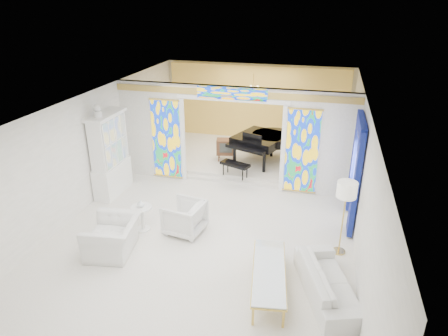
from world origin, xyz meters
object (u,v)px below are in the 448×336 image
(armchair_left, at_px, (113,237))
(coffee_table, at_px, (269,272))
(tv_console, at_px, (226,147))
(china_cabinet, at_px, (110,155))
(armchair_right, at_px, (185,217))
(grand_piano, at_px, (266,140))
(sofa, at_px, (329,282))

(armchair_left, distance_m, coffee_table, 3.57)
(coffee_table, bearing_deg, tv_console, 112.06)
(coffee_table, bearing_deg, armchair_left, 174.23)
(china_cabinet, distance_m, armchair_right, 3.22)
(china_cabinet, distance_m, tv_console, 3.90)
(armchair_right, height_order, grand_piano, grand_piano)
(coffee_table, bearing_deg, grand_piano, 100.10)
(china_cabinet, distance_m, armchair_left, 3.16)
(coffee_table, distance_m, grand_piano, 6.19)
(china_cabinet, height_order, grand_piano, china_cabinet)
(coffee_table, relative_size, grand_piano, 0.73)
(armchair_right, relative_size, sofa, 0.42)
(grand_piano, bearing_deg, armchair_left, -93.07)
(china_cabinet, bearing_deg, grand_piano, 37.55)
(armchair_left, height_order, armchair_right, armchair_right)
(china_cabinet, bearing_deg, armchair_left, -61.01)
(china_cabinet, bearing_deg, tv_console, 46.33)
(china_cabinet, relative_size, grand_piano, 0.94)
(armchair_right, xyz_separation_m, grand_piano, (1.21, 4.54, 0.53))
(armchair_right, bearing_deg, grand_piano, 173.85)
(armchair_left, relative_size, armchair_right, 1.36)
(china_cabinet, xyz_separation_m, sofa, (6.17, -2.92, -0.86))
(china_cabinet, height_order, coffee_table, china_cabinet)
(coffee_table, xyz_separation_m, tv_console, (-2.36, 5.83, 0.23))
(sofa, relative_size, coffee_table, 0.99)
(armchair_left, xyz_separation_m, tv_console, (1.19, 5.47, 0.26))
(tv_console, bearing_deg, coffee_table, -79.37)
(china_cabinet, relative_size, armchair_right, 3.08)
(armchair_right, distance_m, tv_console, 4.30)
(tv_console, bearing_deg, china_cabinet, -145.11)
(armchair_left, xyz_separation_m, armchair_right, (1.26, 1.18, 0.01))
(grand_piano, bearing_deg, coffee_table, -59.61)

